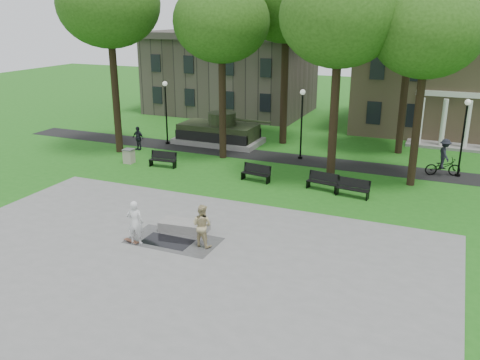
% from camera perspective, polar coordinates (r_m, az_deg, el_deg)
% --- Properties ---
extents(ground, '(120.00, 120.00, 0.00)m').
position_cam_1_polar(ground, '(24.35, -2.74, -4.80)').
color(ground, '#1D5D15').
rests_on(ground, ground).
extents(plaza, '(22.00, 16.00, 0.02)m').
position_cam_1_polar(plaza, '(20.41, -8.94, -9.80)').
color(plaza, gray).
rests_on(plaza, ground).
extents(footpath, '(44.00, 2.60, 0.01)m').
position_cam_1_polar(footpath, '(34.92, 5.84, 2.37)').
color(footpath, black).
rests_on(footpath, ground).
extents(building_right, '(17.00, 12.00, 8.60)m').
position_cam_1_polar(building_right, '(46.40, 23.57, 10.41)').
color(building_right, '#9E8460').
rests_on(building_right, ground).
extents(building_left, '(15.00, 10.00, 7.20)m').
position_cam_1_polar(building_left, '(51.41, -0.99, 11.70)').
color(building_left, '#4C443D').
rests_on(building_left, ground).
extents(tree_0, '(6.80, 6.80, 12.97)m').
position_cam_1_polar(tree_0, '(36.40, -14.54, 18.54)').
color(tree_0, black).
rests_on(tree_0, ground).
extents(tree_1, '(6.20, 6.20, 11.63)m').
position_cam_1_polar(tree_1, '(33.81, -2.09, 17.31)').
color(tree_1, black).
rests_on(tree_1, ground).
extents(tree_2, '(6.60, 6.60, 12.16)m').
position_cam_1_polar(tree_2, '(29.31, 11.13, 17.55)').
color(tree_2, black).
rests_on(tree_2, ground).
extents(tree_3, '(6.00, 6.00, 11.19)m').
position_cam_1_polar(tree_3, '(29.68, 20.30, 15.41)').
color(tree_3, black).
rests_on(tree_3, ground).
extents(tree_5, '(6.40, 6.40, 12.44)m').
position_cam_1_polar(tree_5, '(36.76, 18.81, 17.60)').
color(tree_5, black).
rests_on(tree_5, ground).
extents(lamp_left, '(0.36, 0.36, 4.73)m').
position_cam_1_polar(lamp_left, '(38.61, -8.31, 8.06)').
color(lamp_left, black).
rests_on(lamp_left, ground).
extents(lamp_mid, '(0.36, 0.36, 4.73)m').
position_cam_1_polar(lamp_mid, '(34.40, 6.94, 6.87)').
color(lamp_mid, black).
rests_on(lamp_mid, ground).
extents(lamp_right, '(0.36, 0.36, 4.73)m').
position_cam_1_polar(lamp_right, '(33.12, 23.82, 4.99)').
color(lamp_right, black).
rests_on(lamp_right, ground).
extents(tank_monument, '(7.45, 3.40, 2.40)m').
position_cam_1_polar(tank_monument, '(38.80, -2.37, 5.37)').
color(tank_monument, gray).
rests_on(tank_monument, ground).
extents(puddle, '(2.20, 1.20, 0.00)m').
position_cam_1_polar(puddle, '(22.59, -8.16, -6.84)').
color(puddle, black).
rests_on(puddle, plaza).
extents(concrete_block, '(2.30, 1.24, 0.45)m').
position_cam_1_polar(concrete_block, '(23.46, -6.27, -5.17)').
color(concrete_block, gray).
rests_on(concrete_block, plaza).
extents(skateboard, '(0.81, 0.38, 0.07)m').
position_cam_1_polar(skateboard, '(22.79, -12.10, -6.75)').
color(skateboard, brown).
rests_on(skateboard, plaza).
extents(skateboarder, '(0.82, 0.64, 1.97)m').
position_cam_1_polar(skateboarder, '(22.23, -11.70, -4.70)').
color(skateboarder, silver).
rests_on(skateboarder, plaza).
extents(friend_watching, '(0.99, 0.81, 1.87)m').
position_cam_1_polar(friend_watching, '(21.68, -4.29, -5.10)').
color(friend_watching, tan).
rests_on(friend_watching, plaza).
extents(pedestrian_walker, '(1.07, 0.60, 1.73)m').
position_cam_1_polar(pedestrian_walker, '(37.65, -11.38, 4.63)').
color(pedestrian_walker, black).
rests_on(pedestrian_walker, ground).
extents(cyclist, '(2.25, 1.41, 2.31)m').
position_cam_1_polar(cyclist, '(33.36, 21.90, 2.02)').
color(cyclist, black).
rests_on(cyclist, ground).
extents(park_bench_0, '(1.82, 0.63, 1.00)m').
position_cam_1_polar(park_bench_0, '(33.22, -8.61, 2.35)').
color(park_bench_0, black).
rests_on(park_bench_0, ground).
extents(park_bench_1, '(1.84, 0.77, 1.00)m').
position_cam_1_polar(park_bench_1, '(30.09, 1.83, 0.86)').
color(park_bench_1, black).
rests_on(park_bench_1, ground).
extents(park_bench_2, '(1.85, 0.82, 1.00)m').
position_cam_1_polar(park_bench_2, '(28.94, 9.27, -0.10)').
color(park_bench_2, black).
rests_on(park_bench_2, ground).
extents(park_bench_3, '(1.84, 0.73, 1.00)m').
position_cam_1_polar(park_bench_3, '(28.17, 12.57, -0.83)').
color(park_bench_3, black).
rests_on(park_bench_3, ground).
extents(trash_bin, '(0.70, 0.70, 0.96)m').
position_cam_1_polar(trash_bin, '(34.47, -12.37, 2.65)').
color(trash_bin, '#AEA08F').
rests_on(trash_bin, ground).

